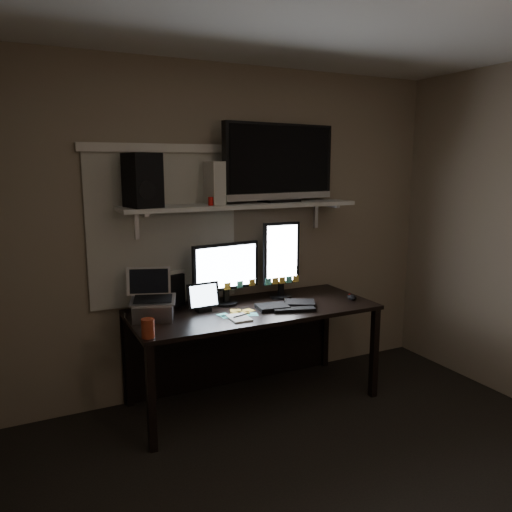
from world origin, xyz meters
TOP-DOWN VIEW (x-y plane):
  - back_wall at (0.00, 1.80)m, footprint 3.60×0.00m
  - window_blinds at (-0.55, 1.79)m, footprint 1.10×0.02m
  - desk at (0.00, 1.55)m, footprint 1.80×0.75m
  - wall_shelf at (0.00, 1.62)m, footprint 1.80×0.35m
  - monitor_landscape at (-0.14, 1.60)m, footprint 0.55×0.12m
  - monitor_portrait at (0.32, 1.59)m, footprint 0.31×0.06m
  - keyboard at (0.23, 1.34)m, footprint 0.49×0.31m
  - mouse at (0.78, 1.29)m, footprint 0.09×0.12m
  - notepad at (-0.20, 1.23)m, footprint 0.14×0.19m
  - tablet at (-0.36, 1.50)m, footprint 0.25×0.11m
  - file_sorter at (-0.54, 1.73)m, footprint 0.22×0.14m
  - laptop at (-0.73, 1.47)m, footprint 0.36×0.33m
  - cup at (-0.85, 1.13)m, footprint 0.09×0.09m
  - sticky_notes at (-0.14, 1.34)m, footprint 0.37×0.30m
  - tv at (0.33, 1.65)m, footprint 1.00×0.31m
  - game_console at (-0.21, 1.64)m, footprint 0.10×0.26m
  - speaker at (-0.74, 1.60)m, footprint 0.24×0.27m
  - bottles at (-0.23, 1.55)m, footprint 0.22×0.07m

SIDE VIEW (x-z plane):
  - desk at x=0.00m, z-range 0.19..0.92m
  - sticky_notes at x=-0.14m, z-range 0.73..0.73m
  - notepad at x=-0.20m, z-range 0.73..0.74m
  - keyboard at x=0.23m, z-range 0.73..0.76m
  - mouse at x=0.78m, z-range 0.73..0.77m
  - cup at x=-0.85m, z-range 0.73..0.85m
  - tablet at x=-0.36m, z-range 0.73..0.94m
  - file_sorter at x=-0.54m, z-range 0.73..0.99m
  - laptop at x=-0.73m, z-range 0.73..1.07m
  - monitor_landscape at x=-0.14m, z-range 0.73..1.21m
  - monitor_portrait at x=0.32m, z-range 0.73..1.34m
  - back_wall at x=0.00m, z-range -0.55..3.05m
  - window_blinds at x=-0.55m, z-range 0.75..1.85m
  - wall_shelf at x=0.00m, z-range 1.45..1.48m
  - bottles at x=-0.23m, z-range 1.48..1.62m
  - game_console at x=-0.21m, z-range 1.48..1.79m
  - speaker at x=-0.74m, z-range 1.48..1.84m
  - tv at x=0.33m, z-range 1.48..2.07m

